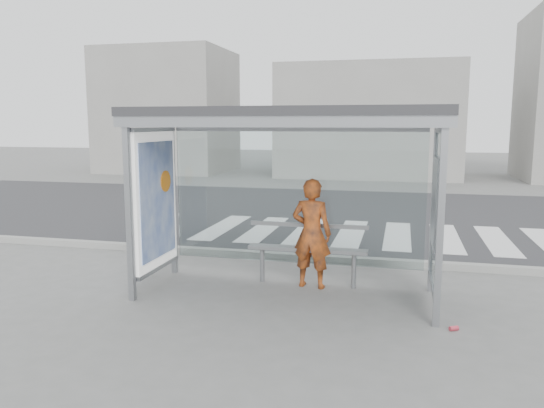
# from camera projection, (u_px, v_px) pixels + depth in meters

# --- Properties ---
(ground) EXTENTS (80.00, 80.00, 0.00)m
(ground) POSITION_uv_depth(u_px,v_px,m) (285.00, 295.00, 7.50)
(ground) COLOR #61615E
(ground) RESTS_ON ground
(road) EXTENTS (30.00, 10.00, 0.01)m
(road) POSITION_uv_depth(u_px,v_px,m) (341.00, 214.00, 14.22)
(road) COLOR #2D2D30
(road) RESTS_ON ground
(curb) EXTENTS (30.00, 0.18, 0.12)m
(curb) POSITION_uv_depth(u_px,v_px,m) (309.00, 258.00, 9.36)
(curb) COLOR gray
(curb) RESTS_ON ground
(crosswalk) EXTENTS (7.55, 3.00, 0.00)m
(crosswalk) POSITION_uv_depth(u_px,v_px,m) (374.00, 235.00, 11.58)
(crosswalk) COLOR silver
(crosswalk) RESTS_ON ground
(bus_shelter) EXTENTS (4.25, 1.65, 2.62)m
(bus_shelter) POSITION_uv_depth(u_px,v_px,m) (261.00, 154.00, 7.35)
(bus_shelter) COLOR gray
(bus_shelter) RESTS_ON ground
(building_left) EXTENTS (6.00, 5.00, 6.00)m
(building_left) POSITION_uv_depth(u_px,v_px,m) (169.00, 111.00, 26.69)
(building_left) COLOR gray
(building_left) RESTS_ON ground
(building_center) EXTENTS (8.00, 5.00, 5.00)m
(building_center) POSITION_uv_depth(u_px,v_px,m) (369.00, 121.00, 24.40)
(building_center) COLOR gray
(building_center) RESTS_ON ground
(person) EXTENTS (0.63, 0.45, 1.62)m
(person) POSITION_uv_depth(u_px,v_px,m) (312.00, 233.00, 7.77)
(person) COLOR #D14E13
(person) RESTS_ON ground
(bench) EXTENTS (1.79, 0.22, 0.93)m
(bench) POSITION_uv_depth(u_px,v_px,m) (307.00, 249.00, 7.93)
(bench) COLOR slate
(bench) RESTS_ON ground
(soda_can) EXTENTS (0.12, 0.10, 0.06)m
(soda_can) POSITION_uv_depth(u_px,v_px,m) (454.00, 328.00, 6.21)
(soda_can) COLOR #EB4558
(soda_can) RESTS_ON ground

